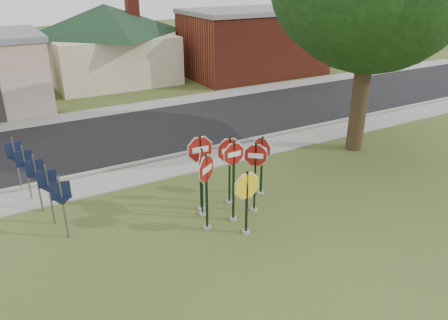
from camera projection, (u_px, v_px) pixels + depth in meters
ground at (256, 232)px, 13.19m from camera, size 120.00×120.00×0.00m
sidewalk_near at (180, 166)px, 17.56m from camera, size 60.00×1.60×0.06m
road at (142, 133)px, 21.15m from camera, size 60.00×7.00×0.04m
sidewalk_far at (116, 110)px, 24.57m from camera, size 60.00×1.60×0.06m
curb at (171, 157)px, 18.34m from camera, size 60.00×0.20×0.14m
stop_sign_center at (234, 171)px, 13.15m from camera, size 0.97×0.24×2.74m
stop_sign_yellow at (247, 195)px, 12.61m from camera, size 1.16×0.24×2.16m
stop_sign_left at (206, 181)px, 12.70m from camera, size 0.95×0.64×2.57m
stop_sign_right at (255, 169)px, 13.74m from camera, size 0.80×0.67×2.48m
stop_sign_back_right at (230, 161)px, 14.22m from camera, size 1.12×0.32×2.49m
stop_sign_back_left at (200, 162)px, 13.72m from camera, size 1.17×0.24×2.73m
stop_sign_far_right at (262, 158)px, 14.89m from camera, size 0.24×1.01×2.26m
stop_sign_far_left at (202, 173)px, 13.52m from camera, size 0.69×0.93×2.43m
route_sign_row at (37, 177)px, 13.83m from camera, size 1.43×4.63×2.00m
building_house at (106, 28)px, 30.18m from camera, size 11.60×11.60×6.20m
building_brick at (254, 42)px, 32.42m from camera, size 10.20×6.20×4.75m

